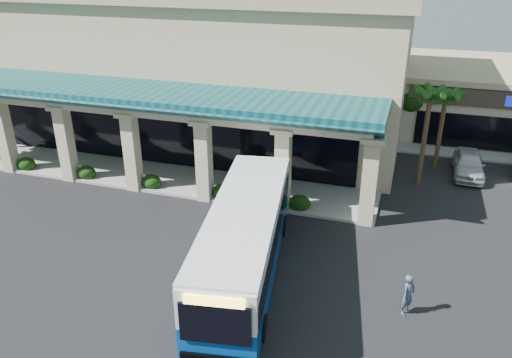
% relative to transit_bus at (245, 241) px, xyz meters
% --- Properties ---
extents(ground, '(110.00, 110.00, 0.00)m').
position_rel_transit_bus_xyz_m(ground, '(-1.50, 1.00, -1.67)').
color(ground, black).
extents(main_building, '(30.80, 14.80, 11.35)m').
position_rel_transit_bus_xyz_m(main_building, '(-9.50, 17.00, 4.01)').
color(main_building, '#BFAD89').
rests_on(main_building, ground).
extents(arcade, '(30.00, 6.20, 5.70)m').
position_rel_transit_bus_xyz_m(arcade, '(-9.50, 7.80, 1.18)').
color(arcade, '#0B3C43').
rests_on(arcade, ground).
extents(palm_0, '(2.40, 2.40, 6.60)m').
position_rel_transit_bus_xyz_m(palm_0, '(7.00, 12.00, 1.63)').
color(palm_0, '#1A4512').
rests_on(palm_0, ground).
extents(palm_1, '(2.40, 2.40, 5.80)m').
position_rel_transit_bus_xyz_m(palm_1, '(8.00, 15.00, 1.23)').
color(palm_1, '#1A4512').
rests_on(palm_1, ground).
extents(broadleaf_tree, '(2.60, 2.60, 4.81)m').
position_rel_transit_bus_xyz_m(broadleaf_tree, '(6.00, 20.00, 0.74)').
color(broadleaf_tree, black).
rests_on(broadleaf_tree, ground).
extents(transit_bus, '(4.65, 12.23, 3.33)m').
position_rel_transit_bus_xyz_m(transit_bus, '(0.00, 0.00, 0.00)').
color(transit_bus, '#08459B').
rests_on(transit_bus, ground).
extents(pedestrian, '(0.68, 0.75, 1.71)m').
position_rel_transit_bus_xyz_m(pedestrian, '(6.81, -0.52, -0.81)').
color(pedestrian, '#3E4B61').
rests_on(pedestrian, ground).
extents(car_silver, '(1.80, 4.47, 1.52)m').
position_rel_transit_bus_xyz_m(car_silver, '(9.92, 14.36, -0.91)').
color(car_silver, silver).
rests_on(car_silver, ground).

